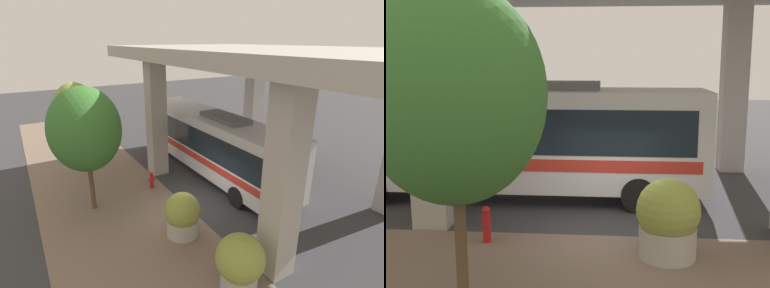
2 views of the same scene
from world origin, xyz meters
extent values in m
plane|color=#38383A|center=(0.00, 0.00, 0.00)|extent=(80.00, 80.00, 0.00)
cube|color=#7A6656|center=(-3.00, 0.00, 0.01)|extent=(6.00, 40.00, 0.02)
cube|color=#ADA89E|center=(0.50, -4.55, 3.17)|extent=(0.90, 0.90, 6.34)
cube|color=#ADA89E|center=(0.50, 4.55, 3.17)|extent=(0.90, 0.90, 6.34)
cube|color=#ADA89E|center=(7.50, 4.55, 3.17)|extent=(0.90, 0.90, 6.34)
cube|color=#ADA89E|center=(4.00, 0.00, 6.64)|extent=(9.40, 17.10, 0.60)
cube|color=silver|center=(3.10, 2.99, 1.92)|extent=(2.45, 11.63, 2.93)
cube|color=#19232D|center=(3.10, 2.99, 2.27)|extent=(2.49, 10.70, 1.29)
cube|color=red|center=(3.10, 2.99, 1.33)|extent=(2.49, 11.04, 0.35)
cube|color=slate|center=(3.10, 1.82, 3.50)|extent=(1.23, 2.91, 0.24)
cylinder|color=black|center=(1.95, 7.06, 0.50)|extent=(0.28, 1.00, 1.00)
cylinder|color=black|center=(4.24, 7.06, 0.50)|extent=(0.28, 1.00, 1.00)
cylinder|color=black|center=(1.95, -0.79, 0.50)|extent=(0.28, 1.00, 1.00)
cylinder|color=black|center=(4.24, -0.79, 0.50)|extent=(0.28, 1.00, 1.00)
cylinder|color=#B21919|center=(-0.64, 2.87, 0.38)|extent=(0.19, 0.19, 0.76)
sphere|color=#B21919|center=(-0.64, 2.87, 0.82)|extent=(0.18, 0.18, 0.18)
cylinder|color=#B21919|center=(-0.78, 2.87, 0.49)|extent=(0.11, 0.09, 0.09)
cylinder|color=#B21919|center=(-0.50, 2.87, 0.49)|extent=(0.11, 0.09, 0.09)
cylinder|color=#ADA89E|center=(-1.05, -4.59, 0.38)|extent=(1.13, 1.13, 0.76)
sphere|color=olive|center=(-1.05, -4.59, 1.17)|extent=(1.49, 1.49, 1.49)
sphere|color=orange|center=(-0.91, -4.71, 0.92)|extent=(0.40, 0.40, 0.40)
cylinder|color=#ADA89E|center=(-1.16, -1.29, 0.35)|extent=(1.25, 1.25, 0.70)
sphere|color=olive|center=(-1.16, -1.29, 1.08)|extent=(1.39, 1.39, 1.39)
sphere|color=#993F8C|center=(-1.00, -1.42, 0.87)|extent=(0.44, 0.44, 0.44)
cylinder|color=brown|center=(-3.67, 2.46, 1.42)|extent=(0.20, 0.20, 2.84)
ellipsoid|color=#38722D|center=(-3.67, 2.46, 3.74)|extent=(3.01, 3.01, 3.61)
cylinder|color=brown|center=(-3.23, 6.82, 1.58)|extent=(0.14, 0.14, 3.16)
ellipsoid|color=olive|center=(-3.23, 6.82, 3.82)|extent=(2.21, 2.21, 2.65)
camera|label=1|loc=(-5.99, -10.05, 7.29)|focal=28.00mm
camera|label=2|loc=(-11.23, -0.16, 4.32)|focal=45.00mm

